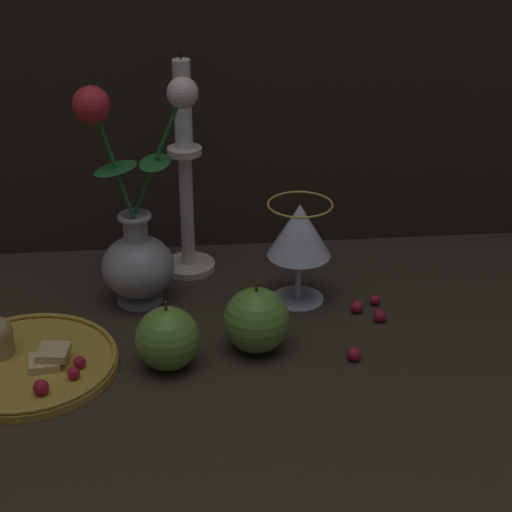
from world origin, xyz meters
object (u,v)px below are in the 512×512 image
vase (136,240)px  wine_glass (299,234)px  plate_with_pastries (25,360)px  apple_beside_vase (256,320)px  apple_near_glass (168,338)px  candlestick (186,186)px

vase → wine_glass: 0.22m
plate_with_pastries → apple_beside_vase: 0.29m
apple_beside_vase → apple_near_glass: 0.11m
vase → candlestick: (0.07, 0.09, 0.04)m
candlestick → wine_glass: bearing=-35.3°
vase → wine_glass: (0.22, -0.02, 0.01)m
apple_near_glass → vase: bearing=103.4°
plate_with_pastries → vase: bearing=48.3°
candlestick → vase: bearing=-128.0°
plate_with_pastries → apple_near_glass: bearing=-3.9°
wine_glass → vase: bearing=175.9°
vase → apple_near_glass: vase is taller
wine_glass → apple_near_glass: 0.24m
plate_with_pastries → apple_near_glass: size_ratio=2.41×
candlestick → apple_near_glass: 0.27m
vase → apple_beside_vase: 0.21m
vase → wine_glass: vase is taller
plate_with_pastries → apple_near_glass: 0.18m
wine_glass → plate_with_pastries: bearing=-159.0°
wine_glass → candlestick: candlestick is taller
plate_with_pastries → apple_beside_vase: size_ratio=2.29×
wine_glass → candlestick: size_ratio=0.45×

